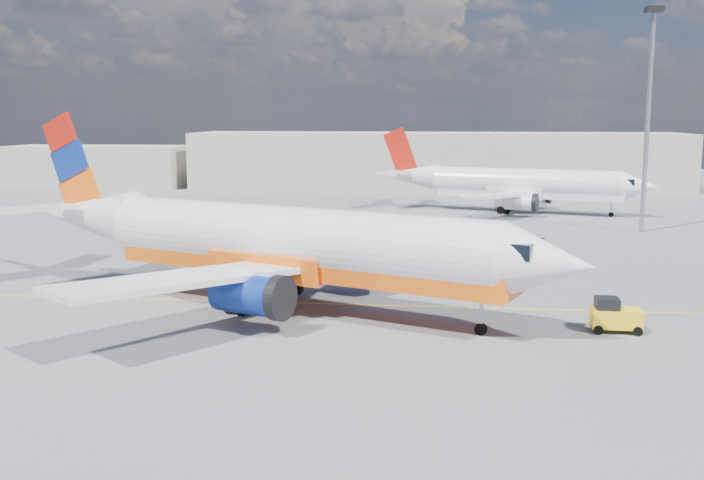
# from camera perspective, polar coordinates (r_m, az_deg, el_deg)

# --- Properties ---
(ground) EXTENTS (240.00, 240.00, 0.00)m
(ground) POSITION_cam_1_polar(r_m,az_deg,el_deg) (41.73, -1.35, -5.67)
(ground) COLOR #59595E
(ground) RESTS_ON ground
(taxi_line) EXTENTS (70.00, 0.15, 0.01)m
(taxi_line) POSITION_cam_1_polar(r_m,az_deg,el_deg) (44.61, -0.84, -4.68)
(taxi_line) COLOR yellow
(taxi_line) RESTS_ON ground
(terminal_main) EXTENTS (70.00, 14.00, 8.00)m
(terminal_main) POSITION_cam_1_polar(r_m,az_deg,el_deg) (115.18, 6.06, 5.78)
(terminal_main) COLOR #B9B19F
(terminal_main) RESTS_ON ground
(terminal_annex) EXTENTS (26.00, 10.00, 6.00)m
(terminal_annex) POSITION_cam_1_polar(r_m,az_deg,el_deg) (123.02, -18.03, 5.13)
(terminal_annex) COLOR #B9B19F
(terminal_annex) RESTS_ON ground
(main_jet) EXTENTS (35.37, 26.67, 10.87)m
(main_jet) POSITION_cam_1_polar(r_m,az_deg,el_deg) (43.54, -5.38, -0.21)
(main_jet) COLOR white
(main_jet) RESTS_ON ground
(second_jet) EXTENTS (30.32, 23.05, 9.19)m
(second_jet) POSITION_cam_1_polar(r_m,az_deg,el_deg) (87.82, 11.88, 3.98)
(second_jet) COLOR white
(second_jet) RESTS_ON ground
(gse_tug) EXTENTS (2.44, 1.54, 1.72)m
(gse_tug) POSITION_cam_1_polar(r_m,az_deg,el_deg) (41.02, 18.54, -5.24)
(gse_tug) COLOR black
(gse_tug) RESTS_ON ground
(traffic_cone) EXTENTS (0.46, 0.46, 0.64)m
(traffic_cone) POSITION_cam_1_polar(r_m,az_deg,el_deg) (42.88, -8.06, -4.92)
(traffic_cone) COLOR white
(traffic_cone) RESTS_ON ground
(floodlight_mast) EXTENTS (1.46, 1.46, 19.99)m
(floodlight_mast) POSITION_cam_1_polar(r_m,az_deg,el_deg) (75.85, 20.79, 9.56)
(floodlight_mast) COLOR #9E9EA6
(floodlight_mast) RESTS_ON ground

